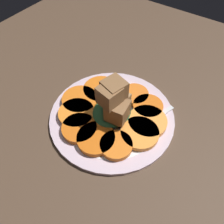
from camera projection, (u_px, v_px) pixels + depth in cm
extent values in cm
cube|color=#4C3828|center=(112.00, 119.00, 55.54)|extent=(120.00, 120.00, 2.00)
cylinder|color=silver|center=(112.00, 116.00, 54.36)|extent=(30.72, 30.72, 1.00)
cylinder|color=white|center=(112.00, 116.00, 54.32)|extent=(24.58, 24.58, 1.00)
cylinder|color=orange|center=(116.00, 145.00, 47.85)|extent=(7.26, 7.26, 1.31)
cylinder|color=orange|center=(140.00, 133.00, 49.76)|extent=(8.81, 8.81, 1.31)
cylinder|color=#F9963A|center=(147.00, 121.00, 51.78)|extent=(9.31, 9.31, 1.31)
cylinder|color=orange|center=(148.00, 107.00, 54.60)|extent=(7.55, 7.55, 1.31)
cylinder|color=orange|center=(135.00, 95.00, 57.09)|extent=(7.14, 7.14, 1.31)
cylinder|color=orange|center=(114.00, 88.00, 58.68)|extent=(7.67, 7.67, 1.31)
cylinder|color=orange|center=(101.00, 90.00, 58.20)|extent=(9.35, 9.35, 1.31)
cylinder|color=orange|center=(80.00, 100.00, 55.98)|extent=(9.17, 9.17, 1.31)
cylinder|color=orange|center=(77.00, 113.00, 53.29)|extent=(8.87, 8.87, 1.31)
cylinder|color=orange|center=(79.00, 128.00, 50.59)|extent=(8.17, 8.17, 1.31)
cylinder|color=#D55F13|center=(96.00, 138.00, 48.90)|extent=(8.66, 8.66, 1.31)
ellipsoid|color=#2D6033|center=(112.00, 112.00, 52.97)|extent=(10.08, 9.07, 2.34)
cube|color=brown|center=(117.00, 110.00, 48.70)|extent=(5.26, 5.26, 4.68)
cube|color=olive|center=(114.00, 102.00, 50.84)|extent=(4.15, 4.15, 3.78)
cube|color=#9E754C|center=(118.00, 102.00, 50.40)|extent=(4.37, 4.37, 4.36)
cube|color=brown|center=(110.00, 95.00, 45.83)|extent=(5.11, 5.11, 4.36)
cube|color=brown|center=(115.00, 89.00, 46.69)|extent=(5.54, 5.54, 4.48)
cube|color=silver|center=(154.00, 119.00, 52.81)|extent=(12.17, 4.98, 0.40)
cube|color=silver|center=(132.00, 134.00, 50.22)|extent=(2.16, 2.67, 0.40)
cube|color=silver|center=(124.00, 144.00, 48.54)|extent=(4.76, 1.84, 0.40)
cube|color=silver|center=(122.00, 142.00, 48.87)|extent=(4.76, 1.84, 0.40)
cube|color=silver|center=(120.00, 140.00, 49.20)|extent=(4.76, 1.84, 0.40)
cube|color=silver|center=(119.00, 138.00, 49.52)|extent=(4.76, 1.84, 0.40)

